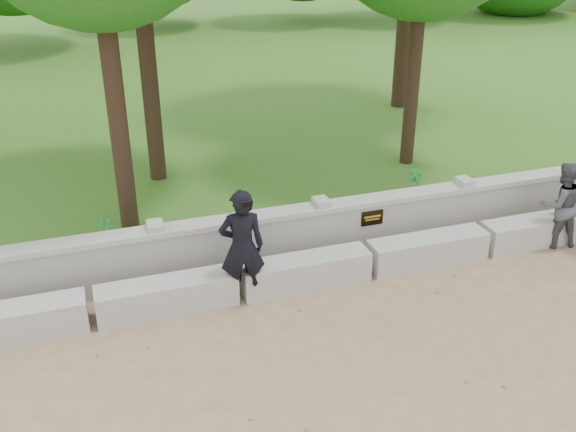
{
  "coord_description": "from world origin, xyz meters",
  "views": [
    {
      "loc": [
        -3.8,
        -5.59,
        5.0
      ],
      "look_at": [
        -1.25,
        1.95,
        1.13
      ],
      "focal_mm": 40.0,
      "sensor_mm": 36.0,
      "label": 1
    }
  ],
  "objects": [
    {
      "name": "parapet_wall",
      "position": [
        0.0,
        2.6,
        0.46
      ],
      "size": [
        12.5,
        0.35,
        0.9
      ],
      "color": "#AAA8A0",
      "rests_on": "ground"
    },
    {
      "name": "concrete_bench",
      "position": [
        0.0,
        1.9,
        0.22
      ],
      "size": [
        11.9,
        0.45,
        0.45
      ],
      "color": "#B5B2AB",
      "rests_on": "ground"
    },
    {
      "name": "ground",
      "position": [
        0.0,
        0.0,
        0.0
      ],
      "size": [
        80.0,
        80.0,
        0.0
      ],
      "primitive_type": "plane",
      "color": "#97805C",
      "rests_on": "ground"
    },
    {
      "name": "shrub_b",
      "position": [
        1.67,
        3.58,
        0.54
      ],
      "size": [
        0.36,
        0.39,
        0.57
      ],
      "primitive_type": "imported",
      "rotation": [
        0.0,
        0.0,
        2.0
      ],
      "color": "#2E8730",
      "rests_on": "lawn"
    },
    {
      "name": "man_main",
      "position": [
        -1.96,
        1.8,
        0.84
      ],
      "size": [
        0.66,
        0.6,
        1.69
      ],
      "color": "black",
      "rests_on": "ground"
    },
    {
      "name": "shrub_a",
      "position": [
        -3.63,
        3.3,
        0.57
      ],
      "size": [
        0.37,
        0.4,
        0.63
      ],
      "primitive_type": "imported",
      "rotation": [
        0.0,
        0.0,
        0.99
      ],
      "color": "#2E8730",
      "rests_on": "lawn"
    },
    {
      "name": "visitor_left",
      "position": [
        3.25,
        1.77,
        0.71
      ],
      "size": [
        0.77,
        0.65,
        1.43
      ],
      "color": "#46474C",
      "rests_on": "ground"
    },
    {
      "name": "lawn",
      "position": [
        0.0,
        14.0,
        0.12
      ],
      "size": [
        40.0,
        22.0,
        0.25
      ],
      "primitive_type": "cube",
      "color": "#35661E",
      "rests_on": "ground"
    }
  ]
}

